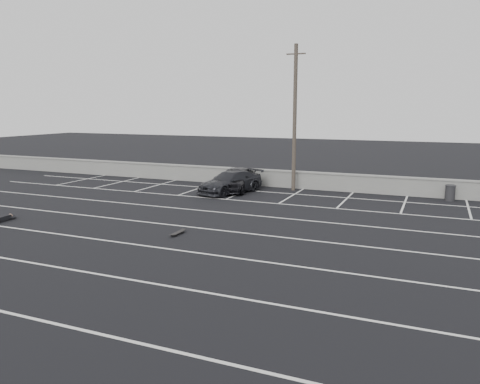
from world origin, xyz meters
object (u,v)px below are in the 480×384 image
at_px(person, 2,216).
at_px(skateboard, 178,233).
at_px(car_right, 230,182).
at_px(trash_bin, 450,193).
at_px(utility_pole, 295,118).
at_px(car_left, 236,179).

xyz_separation_m(person, skateboard, (8.24, 1.03, -0.14)).
relative_size(car_right, trash_bin, 5.13).
distance_m(utility_pole, skateboard, 12.26).
distance_m(trash_bin, person, 22.10).
xyz_separation_m(trash_bin, person, (-18.15, -12.60, -0.21)).
height_order(person, skateboard, person).
xyz_separation_m(car_left, car_right, (-0.02, -0.76, -0.08)).
xyz_separation_m(utility_pole, person, (-9.53, -12.46, -4.09)).
bearing_deg(skateboard, car_left, 101.66).
height_order(trash_bin, skateboard, trash_bin).
bearing_deg(trash_bin, person, -145.24).
bearing_deg(car_right, utility_pole, 55.39).
relative_size(trash_bin, person, 0.38).
relative_size(utility_pole, trash_bin, 10.02).
bearing_deg(car_left, trash_bin, -0.37).
distance_m(trash_bin, skateboard, 15.24).
height_order(car_right, trash_bin, car_right).
relative_size(car_left, utility_pole, 0.49).
bearing_deg(car_left, person, -128.50).
relative_size(utility_pole, skateboard, 10.68).
bearing_deg(skateboard, person, -171.75).
bearing_deg(utility_pole, person, -127.39).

